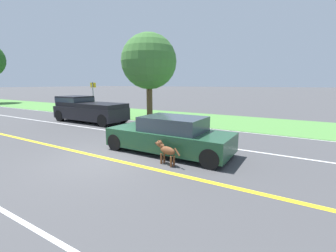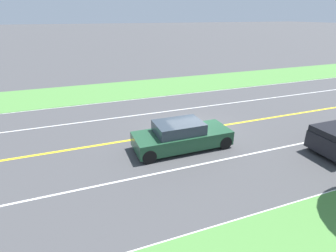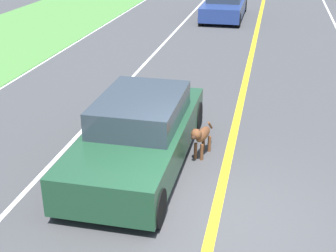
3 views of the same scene
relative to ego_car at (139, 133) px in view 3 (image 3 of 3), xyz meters
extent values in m
plane|color=#424244|center=(-1.74, 1.53, -0.65)|extent=(400.00, 400.00, 0.00)
cube|color=yellow|center=(-1.74, 1.53, -0.65)|extent=(0.18, 160.00, 0.01)
cube|color=white|center=(1.76, 1.53, -0.65)|extent=(0.10, 160.00, 0.01)
cube|color=#1E472D|center=(0.00, 0.04, -0.13)|extent=(1.84, 4.75, 0.69)
cube|color=#2D3842|center=(0.00, -0.15, 0.48)|extent=(1.58, 2.28, 0.53)
cylinder|color=black|center=(0.83, 1.99, -0.33)|extent=(0.22, 0.65, 0.65)
cylinder|color=black|center=(0.83, -1.91, -0.33)|extent=(0.22, 0.65, 0.65)
cylinder|color=black|center=(-0.83, 1.99, -0.33)|extent=(0.22, 0.65, 0.65)
cylinder|color=black|center=(-0.83, -1.91, -0.33)|extent=(0.22, 0.65, 0.65)
ellipsoid|color=brown|center=(-1.19, -0.61, -0.17)|extent=(0.33, 0.65, 0.26)
cylinder|color=brown|center=(-1.08, -0.41, -0.48)|extent=(0.07, 0.07, 0.35)
cylinder|color=brown|center=(-1.18, -0.84, -0.48)|extent=(0.07, 0.07, 0.35)
cylinder|color=brown|center=(-1.21, -0.38, -0.48)|extent=(0.07, 0.07, 0.35)
cylinder|color=brown|center=(-1.31, -0.81, -0.48)|extent=(0.07, 0.07, 0.35)
cylinder|color=brown|center=(-1.13, -0.35, -0.07)|extent=(0.16, 0.19, 0.17)
sphere|color=brown|center=(-1.11, -0.25, -0.01)|extent=(0.25, 0.25, 0.21)
ellipsoid|color=#331E14|center=(-1.08, -0.10, -0.03)|extent=(0.12, 0.12, 0.08)
cone|color=#55301C|center=(-1.06, -0.27, 0.07)|extent=(0.08, 0.08, 0.10)
cone|color=#55301C|center=(-1.17, -0.24, 0.07)|extent=(0.08, 0.08, 0.10)
cylinder|color=brown|center=(-1.29, -1.01, -0.13)|extent=(0.10, 0.24, 0.23)
cube|color=navy|center=(-0.01, -15.31, -0.16)|extent=(1.87, 4.71, 0.65)
cylinder|color=black|center=(0.84, -13.36, -0.34)|extent=(0.22, 0.63, 0.63)
cylinder|color=black|center=(0.84, -17.26, -0.34)|extent=(0.22, 0.63, 0.63)
cylinder|color=black|center=(-0.86, -13.36, -0.34)|extent=(0.22, 0.63, 0.63)
cylinder|color=black|center=(-0.86, -17.26, -0.34)|extent=(0.22, 0.63, 0.63)
camera|label=1|loc=(-7.15, -4.15, 1.93)|focal=24.00mm
camera|label=2|loc=(10.60, -4.71, 5.47)|focal=28.00mm
camera|label=3|loc=(-2.40, 8.12, 3.96)|focal=50.00mm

